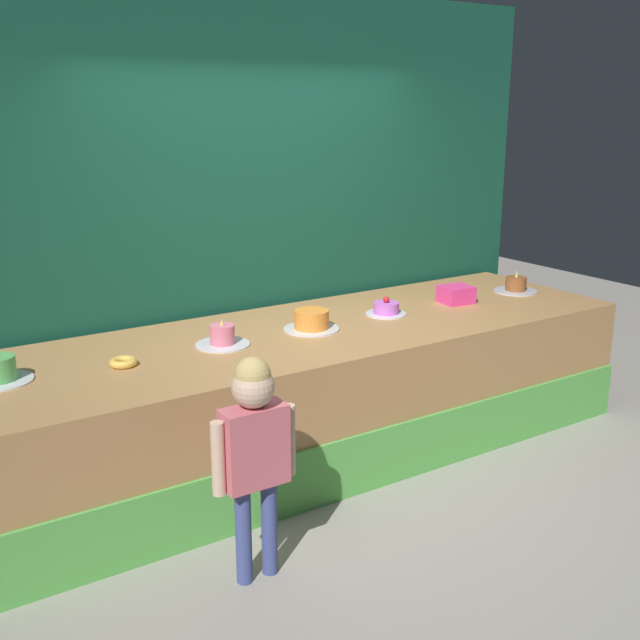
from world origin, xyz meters
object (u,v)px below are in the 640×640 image
(child_figure, at_px, (254,439))
(cake_left, at_px, (222,337))
(cake_center, at_px, (312,321))
(cake_right, at_px, (386,309))
(pink_box, at_px, (456,294))
(donut, at_px, (123,362))
(cake_far_right, at_px, (516,286))

(child_figure, bearing_deg, cake_left, 71.23)
(cake_center, bearing_deg, child_figure, -133.04)
(child_figure, xyz_separation_m, cake_right, (1.60, 1.08, 0.15))
(pink_box, bearing_deg, cake_center, -179.50)
(pink_box, distance_m, cake_right, 0.62)
(cake_left, bearing_deg, pink_box, 0.05)
(donut, bearing_deg, cake_far_right, 0.90)
(child_figure, distance_m, cake_right, 1.94)
(pink_box, bearing_deg, cake_right, 178.21)
(donut, distance_m, cake_center, 1.24)
(donut, distance_m, cake_right, 1.86)
(donut, xyz_separation_m, cake_left, (0.62, 0.04, 0.03))
(donut, distance_m, cake_far_right, 3.10)
(donut, relative_size, cake_far_right, 0.46)
(cake_right, bearing_deg, donut, -178.08)
(child_figure, height_order, cake_far_right, child_figure)
(pink_box, bearing_deg, child_figure, -154.48)
(pink_box, height_order, cake_center, cake_center)
(child_figure, height_order, cake_right, child_figure)
(pink_box, bearing_deg, donut, -179.01)
(cake_right, bearing_deg, cake_far_right, -0.63)
(pink_box, relative_size, donut, 1.45)
(cake_far_right, bearing_deg, child_figure, -159.43)
(pink_box, relative_size, cake_left, 0.67)
(pink_box, bearing_deg, cake_left, -179.95)
(cake_far_right, bearing_deg, cake_center, -179.49)
(pink_box, relative_size, cake_far_right, 0.67)
(cake_right, relative_size, cake_far_right, 0.84)
(cake_right, distance_m, cake_far_right, 1.24)
(cake_center, bearing_deg, cake_right, 2.79)
(cake_right, height_order, cake_far_right, cake_far_right)
(child_figure, bearing_deg, pink_box, 25.52)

